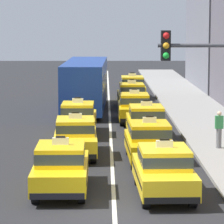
% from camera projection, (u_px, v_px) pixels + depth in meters
% --- Properties ---
extents(ground_plane, '(160.00, 160.00, 0.00)m').
position_uv_depth(ground_plane, '(115.00, 220.00, 20.07)').
color(ground_plane, '#232326').
extents(lane_stripe_left_right, '(0.14, 80.00, 0.01)m').
position_uv_depth(lane_stripe_left_right, '(110.00, 121.00, 39.89)').
color(lane_stripe_left_right, silver).
rests_on(lane_stripe_left_right, ground).
extents(sidewalk_curb, '(4.00, 90.00, 0.15)m').
position_uv_depth(sidewalk_curb, '(220.00, 134.00, 34.98)').
color(sidewalk_curb, gray).
rests_on(sidewalk_curb, ground).
extents(taxi_left_nearest, '(1.85, 4.57, 1.96)m').
position_uv_depth(taxi_left_nearest, '(61.00, 167.00, 23.25)').
color(taxi_left_nearest, black).
rests_on(taxi_left_nearest, ground).
extents(taxi_left_second, '(1.97, 4.62, 1.96)m').
position_uv_depth(taxi_left_second, '(75.00, 136.00, 29.36)').
color(taxi_left_second, black).
rests_on(taxi_left_second, ground).
extents(taxi_left_third, '(1.84, 4.57, 1.96)m').
position_uv_depth(taxi_left_third, '(78.00, 118.00, 34.94)').
color(taxi_left_third, black).
rests_on(taxi_left_third, ground).
extents(bus_left_fourth, '(2.82, 11.26, 3.22)m').
position_uv_depth(bus_left_fourth, '(86.00, 83.00, 44.16)').
color(bus_left_fourth, black).
rests_on(bus_left_fourth, ground).
extents(taxi_right_nearest, '(1.95, 4.61, 1.96)m').
position_uv_depth(taxi_right_nearest, '(164.00, 170.00, 22.76)').
color(taxi_right_nearest, black).
rests_on(taxi_right_nearest, ground).
extents(taxi_right_second, '(1.93, 4.61, 1.96)m').
position_uv_depth(taxi_right_second, '(149.00, 141.00, 28.20)').
color(taxi_right_second, black).
rests_on(taxi_right_second, ground).
extents(taxi_right_third, '(1.89, 4.59, 1.96)m').
position_uv_depth(taxi_right_third, '(146.00, 121.00, 33.71)').
color(taxi_right_third, black).
rests_on(taxi_right_third, ground).
extents(taxi_right_fourth, '(1.84, 4.57, 1.96)m').
position_uv_depth(taxi_right_fourth, '(134.00, 107.00, 39.27)').
color(taxi_right_fourth, black).
rests_on(taxi_right_fourth, ground).
extents(taxi_right_fifth, '(1.88, 4.58, 1.96)m').
position_uv_depth(taxi_right_fifth, '(132.00, 95.00, 45.58)').
color(taxi_right_fifth, black).
rests_on(taxi_right_fifth, ground).
extents(taxi_right_sixth, '(1.86, 4.58, 1.96)m').
position_uv_depth(taxi_right_sixth, '(132.00, 87.00, 51.44)').
color(taxi_right_sixth, black).
rests_on(taxi_right_sixth, ground).
extents(pedestrian_trailing, '(0.36, 0.24, 1.67)m').
position_uv_depth(pedestrian_trailing, '(219.00, 129.00, 30.50)').
color(pedestrian_trailing, slate).
rests_on(pedestrian_trailing, sidewalk_curb).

